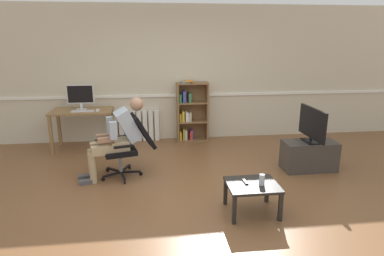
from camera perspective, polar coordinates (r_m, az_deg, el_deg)
name	(u,v)px	position (r m, az deg, el deg)	size (l,w,h in m)	color
ground_plane	(189,194)	(4.60, -0.60, -11.33)	(18.00, 18.00, 0.00)	brown
back_wall	(174,74)	(6.79, -3.12, 9.28)	(12.00, 0.13, 2.70)	beige
computer_desk	(82,116)	(6.53, -18.42, 1.96)	(1.12, 0.64, 0.76)	olive
imac_monitor	(80,95)	(6.54, -18.72, 5.38)	(0.49, 0.14, 0.46)	silver
keyboard	(83,111)	(6.36, -18.33, 2.80)	(0.41, 0.12, 0.02)	silver
computer_mouse	(98,110)	(6.33, -15.98, 2.98)	(0.06, 0.10, 0.03)	white
bookshelf	(190,112)	(6.73, -0.31, 2.76)	(0.63, 0.30, 1.25)	brown
radiator	(136,126)	(6.86, -9.60, 0.34)	(0.93, 0.08, 0.62)	white
office_chair	(130,143)	(5.11, -10.60, -2.53)	(0.85, 0.66, 0.95)	black
person_seated	(117,136)	(5.05, -12.77, -1.34)	(1.02, 0.54, 1.21)	tan
tv_stand	(309,156)	(5.63, 19.56, -4.53)	(0.84, 0.40, 0.47)	#3D3833
tv_screen	(312,124)	(5.49, 20.06, 0.59)	(0.21, 0.79, 0.55)	black
coffee_table	(252,188)	(4.09, 10.37, -10.14)	(0.61, 0.52, 0.38)	black
drinking_glass	(262,180)	(4.04, 11.98, -8.72)	(0.07, 0.07, 0.13)	silver
spare_remote	(245,182)	(4.09, 9.16, -9.14)	(0.04, 0.15, 0.02)	black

